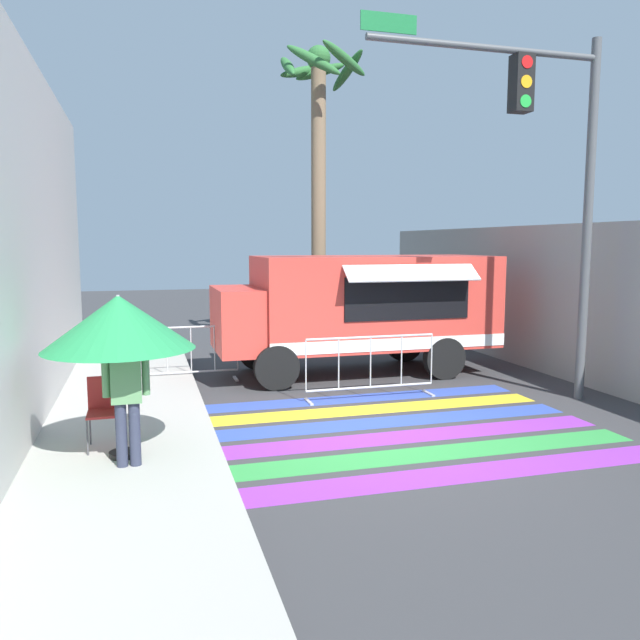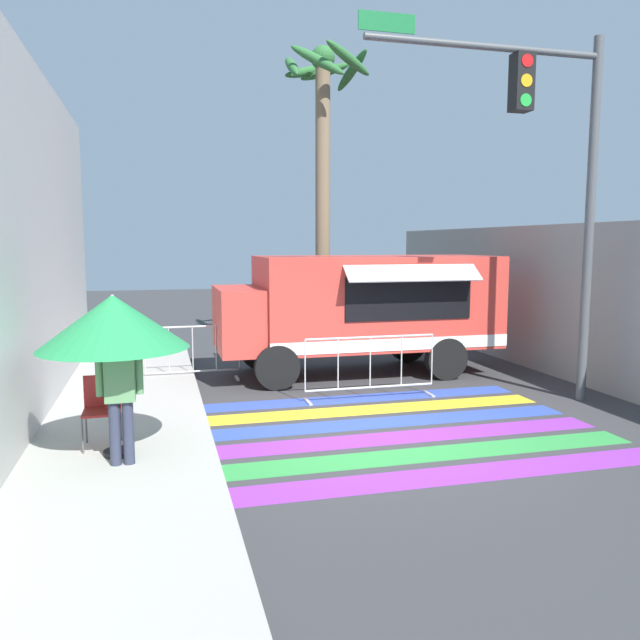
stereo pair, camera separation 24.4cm
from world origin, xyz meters
name	(u,v)px [view 2 (the right image)]	position (x,y,z in m)	size (l,w,h in m)	color
ground_plane	(387,437)	(0.00, 0.00, 0.00)	(60.00, 60.00, 0.00)	#38383A
sidewalk_left	(34,460)	(-4.65, 0.00, 0.08)	(4.40, 16.00, 0.16)	#A8A59E
concrete_wall_right	(560,301)	(4.90, 3.00, 1.57)	(0.20, 16.00, 3.13)	gray
crosswalk_painted	(380,430)	(0.00, 0.31, 0.00)	(6.40, 4.36, 0.01)	purple
food_truck	(355,305)	(0.89, 4.27, 1.46)	(5.79, 2.65, 2.48)	#D13D33
traffic_signal_pole	(551,154)	(3.24, 1.13, 4.22)	(4.26, 0.29, 6.17)	#515456
patio_umbrella	(113,322)	(-3.64, -0.30, 1.81)	(1.79, 1.79, 1.98)	black
folding_chair	(102,404)	(-3.85, 0.16, 0.70)	(0.46, 0.46, 0.89)	#4C4C51
vendor_person	(120,388)	(-3.57, -0.66, 1.08)	(0.53, 0.21, 1.61)	#2D3347
barricade_front	(370,367)	(0.49, 2.17, 0.57)	(2.39, 0.44, 1.13)	#B7BABF
barricade_side	(193,354)	(-2.47, 4.38, 0.55)	(1.87, 0.44, 1.13)	#B7BABF
palm_tree	(323,149)	(1.05, 7.49, 5.11)	(2.21, 2.26, 7.61)	#7A664C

